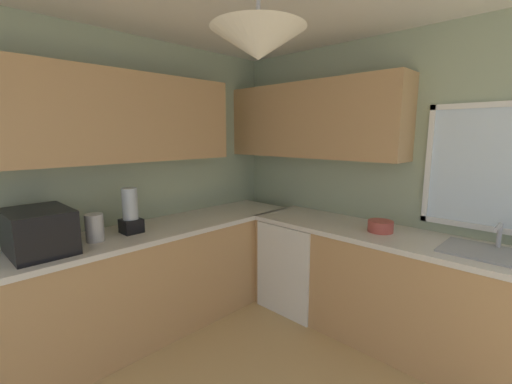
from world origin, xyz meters
TOP-DOWN VIEW (x-y plane):
  - room_shell at (-0.73, 0.53)m, footprint 3.54×3.55m
  - counter_run_left at (-1.40, 0.00)m, footprint 0.65×3.16m
  - counter_run_back at (0.21, 1.41)m, footprint 2.63×0.65m
  - dishwasher at (-0.74, 1.38)m, footprint 0.60×0.60m
  - microwave at (-1.40, -0.63)m, footprint 0.48×0.36m
  - kettle at (-1.38, -0.29)m, footprint 0.13×0.13m
  - sink_assembly at (0.78, 1.41)m, footprint 0.60×0.40m
  - bowl at (0.02, 1.41)m, footprint 0.20×0.20m
  - blender_appliance at (-1.40, 0.00)m, footprint 0.15×0.15m

SIDE VIEW (x-z plane):
  - dishwasher at x=-0.74m, z-range 0.00..0.85m
  - counter_run_left at x=-1.40m, z-range 0.00..0.90m
  - counter_run_back at x=0.21m, z-range 0.00..0.90m
  - sink_assembly at x=0.78m, z-range 0.81..1.00m
  - bowl at x=0.02m, z-range 0.90..0.99m
  - kettle at x=-1.38m, z-range 0.90..1.10m
  - microwave at x=-1.40m, z-range 0.90..1.19m
  - blender_appliance at x=-1.40m, z-range 0.88..1.24m
  - room_shell at x=-0.73m, z-range 0.51..3.06m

